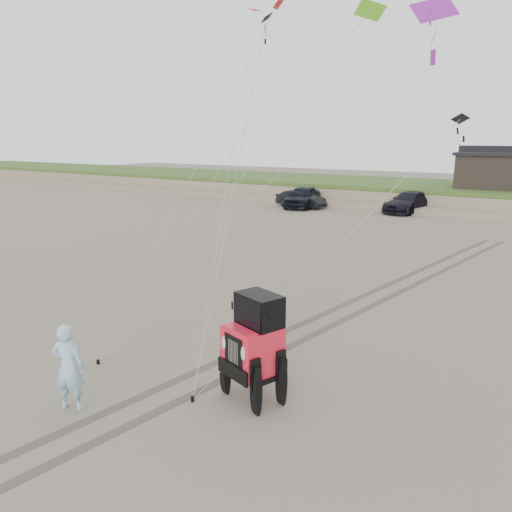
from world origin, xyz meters
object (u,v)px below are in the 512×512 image
object	(u,v)px
truck_a	(303,197)
truck_b	(301,199)
cabin	(500,169)
truck_c	(409,202)
jeep	(253,359)
man	(68,367)

from	to	relation	value
truck_a	truck_b	world-z (taller)	truck_a
cabin	truck_a	size ratio (longest dim) A/B	1.22
truck_b	truck_c	distance (m)	8.69
truck_a	jeep	distance (m)	31.90
truck_c	man	size ratio (longest dim) A/B	2.88
truck_a	jeep	world-z (taller)	jeep
truck_c	jeep	xyz separation A→B (m)	(5.91, -30.58, 0.16)
truck_b	jeep	size ratio (longest dim) A/B	0.85
cabin	man	bearing A→B (deg)	-93.65
truck_a	truck_b	xyz separation A→B (m)	(-0.08, -0.13, -0.17)
truck_c	cabin	bearing A→B (deg)	57.56
man	truck_a	bearing A→B (deg)	-94.71
cabin	truck_b	xyz separation A→B (m)	(-13.81, -7.98, -2.52)
truck_c	jeep	world-z (taller)	jeep
cabin	truck_c	distance (m)	8.28
truck_b	man	size ratio (longest dim) A/B	2.28
cabin	truck_a	world-z (taller)	cabin
truck_c	jeep	distance (m)	31.15
cabin	truck_b	distance (m)	16.15
truck_a	truck_c	size ratio (longest dim) A/B	0.95
cabin	man	size ratio (longest dim) A/B	3.34
jeep	cabin	bearing A→B (deg)	109.34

